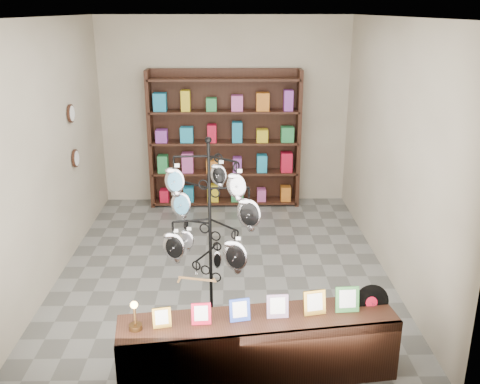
{
  "coord_description": "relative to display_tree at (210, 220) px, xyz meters",
  "views": [
    {
      "loc": [
        0.09,
        -6.1,
        3.09
      ],
      "look_at": [
        0.19,
        -1.0,
        1.33
      ],
      "focal_mm": 40.0,
      "sensor_mm": 36.0,
      "label": 1
    }
  ],
  "objects": [
    {
      "name": "wall_clocks",
      "position": [
        -1.86,
        2.04,
        0.37
      ],
      "size": [
        0.03,
        0.24,
        0.84
      ],
      "color": "black",
      "rests_on": "ground"
    },
    {
      "name": "ground",
      "position": [
        0.11,
        1.24,
        -1.13
      ],
      "size": [
        5.0,
        5.0,
        0.0
      ],
      "primitive_type": "plane",
      "color": "slate",
      "rests_on": "ground"
    },
    {
      "name": "room_envelope",
      "position": [
        0.11,
        1.24,
        0.72
      ],
      "size": [
        5.0,
        5.0,
        5.0
      ],
      "color": "#BBB097",
      "rests_on": "ground"
    },
    {
      "name": "display_tree",
      "position": [
        0.0,
        0.0,
        0.0
      ],
      "size": [
        1.05,
        1.03,
        1.96
      ],
      "rotation": [
        0.0,
        0.0,
        -0.31
      ],
      "color": "black",
      "rests_on": "ground"
    },
    {
      "name": "front_shelf",
      "position": [
        0.44,
        -0.91,
        -0.84
      ],
      "size": [
        2.43,
        0.81,
        0.84
      ],
      "rotation": [
        0.0,
        0.0,
        0.14
      ],
      "color": "black",
      "rests_on": "ground"
    },
    {
      "name": "back_shelving",
      "position": [
        0.11,
        3.54,
        -0.1
      ],
      "size": [
        2.42,
        0.36,
        2.2
      ],
      "color": "black",
      "rests_on": "ground"
    }
  ]
}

